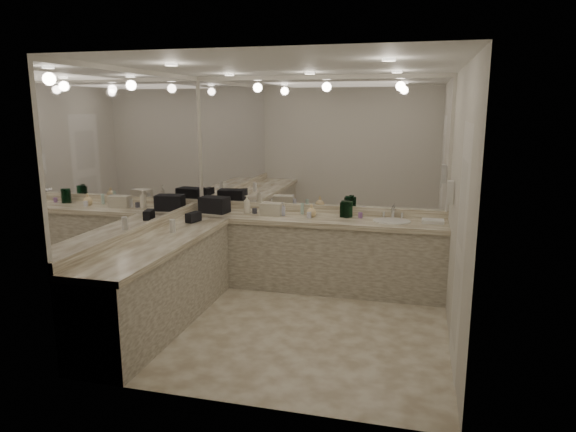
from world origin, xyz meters
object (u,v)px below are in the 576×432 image
(wall_phone, at_px, (450,192))
(soap_bottle_c, at_px, (311,210))
(sink, at_px, (392,222))
(cream_cosmetic_case, at_px, (272,209))
(soap_bottle_b, at_px, (282,209))
(black_toiletry_bag, at_px, (214,205))
(hand_towel, at_px, (433,221))
(soap_bottle_a, at_px, (247,204))

(wall_phone, bearing_deg, soap_bottle_c, 161.96)
(sink, bearing_deg, wall_phone, -39.57)
(cream_cosmetic_case, xyz_separation_m, soap_bottle_b, (0.13, 0.01, 0.00))
(soap_bottle_c, bearing_deg, soap_bottle_b, -179.50)
(sink, relative_size, black_toiletry_bag, 1.24)
(wall_phone, distance_m, hand_towel, 0.70)
(hand_towel, bearing_deg, soap_bottle_c, -179.35)
(black_toiletry_bag, relative_size, hand_towel, 1.41)
(sink, relative_size, soap_bottle_c, 2.71)
(wall_phone, relative_size, soap_bottle_b, 1.45)
(hand_towel, bearing_deg, cream_cosmetic_case, -179.25)
(wall_phone, xyz_separation_m, soap_bottle_c, (-1.58, 0.51, -0.37))
(wall_phone, height_order, soap_bottle_b, wall_phone)
(cream_cosmetic_case, xyz_separation_m, soap_bottle_a, (-0.34, 0.02, 0.04))
(sink, xyz_separation_m, soap_bottle_b, (-1.34, 0.01, 0.09))
(wall_phone, distance_m, soap_bottle_b, 2.05)
(sink, distance_m, soap_bottle_b, 1.34)
(soap_bottle_c, bearing_deg, black_toiletry_bag, -178.25)
(black_toiletry_bag, relative_size, soap_bottle_c, 2.18)
(hand_towel, relative_size, soap_bottle_b, 1.51)
(black_toiletry_bag, xyz_separation_m, soap_bottle_c, (1.26, 0.04, -0.02))
(cream_cosmetic_case, bearing_deg, sink, 5.82)
(black_toiletry_bag, bearing_deg, cream_cosmetic_case, 2.22)
(soap_bottle_a, distance_m, soap_bottle_b, 0.47)
(sink, height_order, soap_bottle_b, soap_bottle_b)
(soap_bottle_a, relative_size, soap_bottle_b, 1.40)
(soap_bottle_a, bearing_deg, sink, -0.86)
(hand_towel, bearing_deg, sink, -176.38)
(sink, relative_size, hand_towel, 1.75)
(sink, relative_size, soap_bottle_a, 1.89)
(black_toiletry_bag, height_order, cream_cosmetic_case, black_toiletry_bag)
(black_toiletry_bag, bearing_deg, sink, 0.64)
(sink, xyz_separation_m, hand_towel, (0.47, 0.03, 0.03))
(soap_bottle_a, height_order, soap_bottle_c, soap_bottle_a)
(wall_phone, bearing_deg, cream_cosmetic_case, 166.35)
(soap_bottle_b, height_order, soap_bottle_c, soap_bottle_b)
(wall_phone, distance_m, cream_cosmetic_case, 2.17)
(sink, xyz_separation_m, soap_bottle_c, (-0.97, 0.01, 0.09))
(black_toiletry_bag, xyz_separation_m, soap_bottle_a, (0.42, 0.05, 0.02))
(cream_cosmetic_case, bearing_deg, soap_bottle_c, 7.02)
(cream_cosmetic_case, bearing_deg, hand_towel, 6.74)
(hand_towel, relative_size, soap_bottle_c, 1.55)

